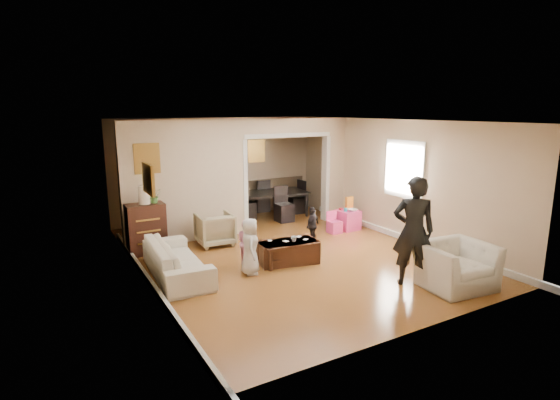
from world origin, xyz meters
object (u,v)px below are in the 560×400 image
dresser (146,229)px  child_kneel_b (247,242)px  play_table (347,220)px  child_kneel_a (250,246)px  cyan_cup (346,210)px  dining_table (272,204)px  adult_person (413,231)px  coffee_table (288,252)px  table_lamp (144,195)px  coffee_cup (294,239)px  armchair_front (455,266)px  sofa (177,259)px  child_toddler (313,225)px  armchair_back (215,229)px

dresser → child_kneel_b: bearing=-46.8°
dresser → play_table: dresser is taller
play_table → child_kneel_a: child_kneel_a is taller
cyan_cup → child_kneel_b: bearing=-162.9°
dining_table → play_table: bearing=-57.5°
dresser → adult_person: 5.05m
coffee_table → play_table: size_ratio=2.27×
child_kneel_b → coffee_table: bearing=-121.0°
dining_table → child_kneel_a: child_kneel_a is taller
table_lamp → coffee_cup: (2.26, -1.90, -0.73)m
cyan_cup → adult_person: adult_person is taller
armchair_front → coffee_table: size_ratio=1.01×
coffee_cup → child_kneel_b: size_ratio=0.12×
coffee_table → dining_table: bearing=66.1°
sofa → coffee_cup: bearing=-99.1°
dresser → play_table: size_ratio=2.09×
coffee_table → table_lamp: bearing=139.4°
armchair_front → table_lamp: bearing=140.4°
coffee_cup → child_kneel_a: child_kneel_a is taller
table_lamp → cyan_cup: 4.55m
coffee_cup → child_kneel_a: bearing=-174.0°
cyan_cup → child_kneel_a: bearing=-156.5°
coffee_cup → child_toddler: (0.95, 0.80, -0.05)m
dresser → play_table: bearing=-7.3°
table_lamp → child_toddler: bearing=-19.0°
armchair_back → coffee_cup: armchair_back is taller
adult_person → child_kneel_b: size_ratio=2.11×
child_kneel_a → dresser: bearing=55.3°
armchair_front → child_kneel_a: (-2.61, 2.14, 0.14)m
child_toddler → child_kneel_a: bearing=-2.5°
child_toddler → coffee_table: bearing=7.7°
play_table → dining_table: bearing=114.8°
armchair_front → child_kneel_a: child_kneel_a is taller
armchair_front → adult_person: size_ratio=0.61×
coffee_cup → dining_table: (1.36, 3.35, -0.13)m
adult_person → dining_table: bearing=-55.6°
coffee_table → dining_table: dining_table is taller
cyan_cup → table_lamp: bearing=171.9°
armchair_front → play_table: armchair_front is taller
coffee_table → cyan_cup: 2.62m
armchair_front → play_table: (0.64, 3.56, -0.13)m
sofa → coffee_table: size_ratio=1.87×
dining_table → coffee_table: bearing=-106.1°
coffee_table → cyan_cup: size_ratio=13.58×
dresser → child_toddler: (3.21, -1.10, -0.10)m
child_kneel_a → play_table: bearing=-44.2°
child_kneel_a → child_toddler: child_kneel_a is taller
adult_person → child_toddler: (-0.18, 2.61, -0.50)m
coffee_cup → child_kneel_b: bearing=156.4°
armchair_front → cyan_cup: (0.54, 3.51, 0.14)m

